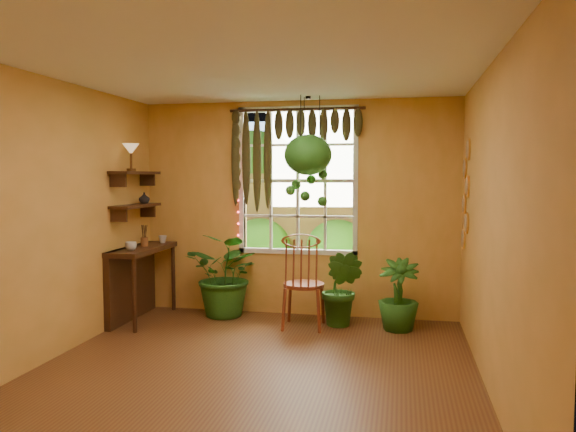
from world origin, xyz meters
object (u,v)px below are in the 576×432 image
Objects in this scene: windsor_chair at (303,297)px; hanging_basket at (308,161)px; potted_plant_left at (228,275)px; counter_ledge at (135,275)px; potted_plant_mid at (342,288)px.

hanging_basket reaches higher than windsor_chair.
windsor_chair is 1.20× the size of potted_plant_left.
counter_ledge is 1.13× the size of potted_plant_left.
windsor_chair is 0.97× the size of hanging_basket.
windsor_chair is 1.09m from potted_plant_left.
hanging_basket is at bearing 165.84° from potted_plant_mid.
windsor_chair reaches higher than counter_ledge.
potted_plant_mid is at bearing -14.16° from hanging_basket.
potted_plant_mid is at bearing -7.23° from potted_plant_left.
counter_ledge is 0.94× the size of windsor_chair.
hanging_basket is at bearing 7.47° from counter_ledge.
windsor_chair is at bearing -18.34° from potted_plant_left.
hanging_basket is (1.03, -0.08, 1.41)m from potted_plant_left.
counter_ledge is 2.54m from hanging_basket.
potted_plant_mid is at bearing 17.95° from windsor_chair.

